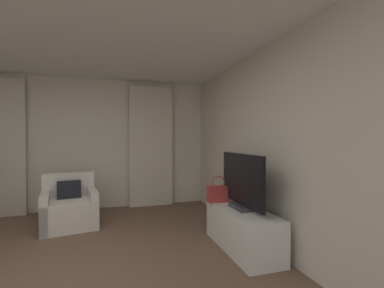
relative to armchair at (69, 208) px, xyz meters
The scene contains 7 objects.
wall_window 1.45m from the armchair, 85.93° to the left, with size 5.12×0.06×2.60m.
wall_right 3.44m from the armchair, 37.56° to the right, with size 0.06×6.12×2.60m.
curtain_right_panel 1.96m from the armchair, 31.81° to the left, with size 0.90×0.06×2.50m.
armchair is the anchor object (origin of this frame).
tv_console 2.76m from the armchair, 35.61° to the right, with size 0.49×1.26×0.51m.
tv_flatscreen 2.81m from the armchair, 35.36° to the right, with size 0.20×1.03×0.71m.
handbag_primary 2.43m from the armchair, 28.66° to the right, with size 0.30×0.14×0.37m.
Camera 1 is at (0.60, -2.58, 1.41)m, focal length 24.49 mm.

